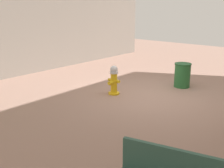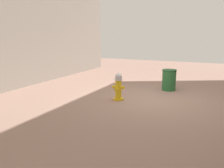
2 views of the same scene
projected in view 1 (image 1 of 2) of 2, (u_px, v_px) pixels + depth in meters
ground_plane at (152, 96)px, 8.42m from camera, size 23.40×23.40×0.00m
fire_hydrant at (114, 80)px, 8.49m from camera, size 0.42×0.40×0.90m
trash_bin at (182, 75)px, 9.26m from camera, size 0.55×0.55×0.81m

